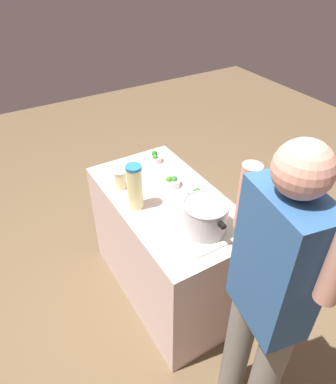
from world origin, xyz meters
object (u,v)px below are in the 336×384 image
cooking_pot (205,216)px  person_cook (267,302)px  lemonade_pitcher (135,187)px  broccoli_bowl_center (171,181)px  broccoli_bowl_front (155,158)px  broccoli_bowl_back (197,195)px  mason_jar (120,180)px

cooking_pot → person_cook: size_ratio=0.19×
lemonade_pitcher → person_cook: person_cook is taller
lemonade_pitcher → broccoli_bowl_center: lemonade_pitcher is taller
cooking_pot → broccoli_bowl_front: size_ratio=3.07×
broccoli_bowl_center → broccoli_bowl_back: broccoli_bowl_center is taller
lemonade_pitcher → cooking_pot: bearing=31.4°
broccoli_bowl_back → broccoli_bowl_front: bearing=-178.9°
broccoli_bowl_front → person_cook: (1.38, -0.22, 0.07)m
broccoli_bowl_back → cooking_pot: bearing=-26.6°
cooking_pot → broccoli_bowl_center: 0.48m
cooking_pot → broccoli_bowl_center: cooking_pot is taller
lemonade_pitcher → broccoli_bowl_front: 0.55m
broccoli_bowl_center → lemonade_pitcher: bearing=-74.9°
cooking_pot → broccoli_bowl_center: (-0.47, 0.07, -0.07)m
broccoli_bowl_front → broccoli_bowl_back: 0.53m
person_cook → mason_jar: bearing=-173.7°
cooking_pot → lemonade_pitcher: bearing=-148.6°
lemonade_pitcher → broccoli_bowl_front: lemonade_pitcher is taller
broccoli_bowl_center → broccoli_bowl_front: bearing=170.4°
person_cook → broccoli_bowl_back: bearing=164.8°
cooking_pot → broccoli_bowl_back: cooking_pot is taller
broccoli_bowl_front → person_cook: bearing=-9.1°
broccoli_bowl_back → person_cook: size_ratio=0.08×
broccoli_bowl_center → broccoli_bowl_back: bearing=17.6°
lemonade_pitcher → broccoli_bowl_back: size_ratio=2.25×
mason_jar → broccoli_bowl_front: (-0.18, 0.35, -0.04)m
lemonade_pitcher → broccoli_bowl_center: bearing=105.1°
broccoli_bowl_front → broccoli_bowl_center: broccoli_bowl_center is taller
mason_jar → broccoli_bowl_center: 0.33m
broccoli_bowl_back → person_cook: person_cook is taller
person_cook → broccoli_bowl_front: bearing=170.9°
broccoli_bowl_center → mason_jar: bearing=-116.3°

